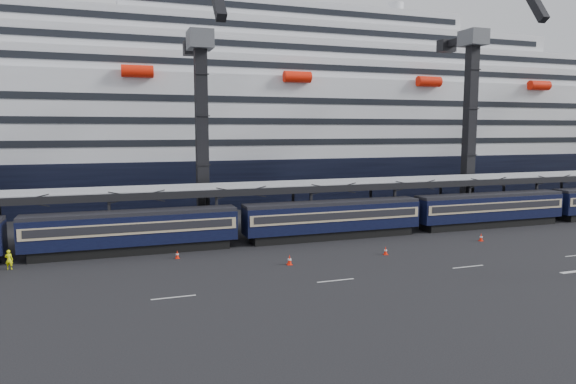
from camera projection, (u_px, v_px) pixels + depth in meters
name	position (u px, v px, depth m)	size (l,w,h in m)	color
ground	(457.00, 254.00, 46.88)	(260.00, 260.00, 0.00)	black
lane_markings	(574.00, 260.00, 44.61)	(111.00, 4.27, 0.02)	beige
train	(362.00, 216.00, 54.50)	(133.05, 3.00, 4.05)	black
canopy	(382.00, 182.00, 59.39)	(130.00, 6.25, 5.53)	gray
cruise_ship	(285.00, 124.00, 88.20)	(214.09, 28.84, 34.00)	black
crane_dark_near	(202.00, 124.00, 56.42)	(4.50, 17.75, 35.08)	#45484C
crane_dark_mid	(472.00, 114.00, 66.62)	(4.50, 18.24, 39.64)	#45484C
worker	(9.00, 260.00, 41.60)	(0.59, 0.39, 1.63)	#F1FF0D
traffic_cone_b	(177.00, 254.00, 45.23)	(0.36, 0.36, 0.72)	#F81D07
traffic_cone_c	(290.00, 260.00, 43.09)	(0.43, 0.43, 0.86)	#F81D07
traffic_cone_d	(386.00, 251.00, 46.62)	(0.38, 0.38, 0.75)	#F81D07
traffic_cone_e	(481.00, 237.00, 52.31)	(0.40, 0.40, 0.80)	#F81D07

